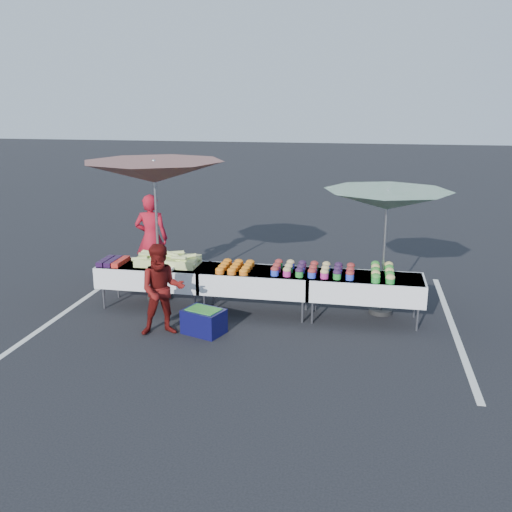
% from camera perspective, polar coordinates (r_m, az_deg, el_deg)
% --- Properties ---
extents(ground, '(80.00, 80.00, 0.00)m').
position_cam_1_polar(ground, '(9.73, 0.00, -5.69)').
color(ground, black).
extents(stripe_left, '(0.10, 5.00, 0.00)m').
position_cam_1_polar(stripe_left, '(10.76, -17.02, -4.27)').
color(stripe_left, silver).
rests_on(stripe_left, ground).
extents(stripe_right, '(0.10, 5.00, 0.00)m').
position_cam_1_polar(stripe_right, '(9.69, 19.06, -6.66)').
color(stripe_right, silver).
rests_on(stripe_right, ground).
extents(table_left, '(1.86, 0.81, 0.75)m').
position_cam_1_polar(table_left, '(10.02, -10.17, -1.78)').
color(table_left, white).
rests_on(table_left, ground).
extents(table_center, '(1.86, 0.81, 0.75)m').
position_cam_1_polar(table_center, '(9.53, 0.00, -2.42)').
color(table_center, white).
rests_on(table_center, ground).
extents(table_right, '(1.86, 0.81, 0.75)m').
position_cam_1_polar(table_right, '(9.38, 10.88, -3.01)').
color(table_right, white).
rests_on(table_right, ground).
extents(berry_punnets, '(0.40, 0.54, 0.08)m').
position_cam_1_polar(berry_punnets, '(10.18, -14.08, -0.52)').
color(berry_punnets, black).
rests_on(berry_punnets, table_left).
extents(corn_pile, '(1.16, 0.57, 0.26)m').
position_cam_1_polar(corn_pile, '(9.90, -8.78, -0.37)').
color(corn_pile, '#BADB70').
rests_on(corn_pile, table_left).
extents(plastic_bags, '(0.30, 0.25, 0.05)m').
position_cam_1_polar(plastic_bags, '(9.59, -9.18, -1.31)').
color(plastic_bags, white).
rests_on(plastic_bags, table_left).
extents(carrot_bowls, '(0.55, 0.69, 0.11)m').
position_cam_1_polar(carrot_bowls, '(9.53, -2.08, -1.07)').
color(carrot_bowls, '#CF6317').
rests_on(carrot_bowls, table_center).
extents(potato_cups, '(1.34, 0.58, 0.16)m').
position_cam_1_polar(potato_cups, '(9.34, 5.74, -1.29)').
color(potato_cups, blue).
rests_on(potato_cups, table_right).
extents(bean_baskets, '(0.36, 0.86, 0.15)m').
position_cam_1_polar(bean_baskets, '(9.39, 12.54, -1.55)').
color(bean_baskets, '#238C2F').
rests_on(bean_baskets, table_right).
extents(vendor, '(0.69, 0.50, 1.75)m').
position_cam_1_polar(vendor, '(11.34, -10.41, 1.74)').
color(vendor, '#AA1325').
rests_on(vendor, ground).
extents(customer, '(0.84, 0.75, 1.43)m').
position_cam_1_polar(customer, '(8.76, -9.37, -3.36)').
color(customer, '#5C0F0D').
rests_on(customer, ground).
extents(umbrella_left, '(2.66, 2.66, 2.51)m').
position_cam_1_polar(umbrella_left, '(10.05, -10.14, 8.18)').
color(umbrella_left, black).
rests_on(umbrella_left, ground).
extents(umbrella_right, '(2.24, 2.24, 2.12)m').
position_cam_1_polar(umbrella_right, '(9.45, 13.00, 5.39)').
color(umbrella_right, black).
rests_on(umbrella_right, ground).
extents(storage_bin, '(0.71, 0.61, 0.39)m').
position_cam_1_polar(storage_bin, '(8.88, -5.23, -6.46)').
color(storage_bin, '#0B0C3B').
rests_on(storage_bin, ground).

